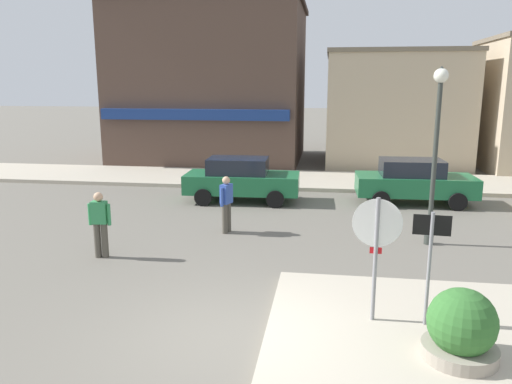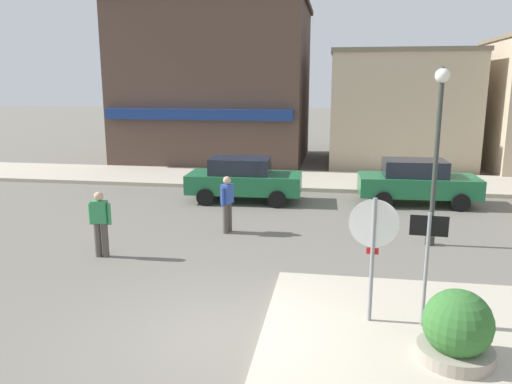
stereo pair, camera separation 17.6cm
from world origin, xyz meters
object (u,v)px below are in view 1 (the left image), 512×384
one_way_sign (430,258)px  planter (461,332)px  parked_car_nearest (241,179)px  stop_sign (376,243)px  pedestrian_crossing_far (100,223)px  lamp_post (437,131)px  pedestrian_crossing_near (226,203)px  parked_car_second (414,181)px

one_way_sign → planter: 1.32m
one_way_sign → planter: (0.31, -1.03, -0.77)m
planter → parked_car_nearest: size_ratio=0.30×
stop_sign → pedestrian_crossing_far: size_ratio=1.43×
planter → lamp_post: size_ratio=0.27×
lamp_post → parked_car_nearest: lamp_post is taller
pedestrian_crossing_near → planter: bearing=-52.4°
planter → pedestrian_crossing_far: bearing=152.9°
parked_car_second → planter: bearing=-95.2°
one_way_sign → parked_car_second: one_way_sign is taller
lamp_post → pedestrian_crossing_near: (-5.45, 0.24, -2.09)m
parked_car_second → pedestrian_crossing_near: bearing=-142.9°
planter → parked_car_second: bearing=84.8°
stop_sign → parked_car_nearest: (-3.88, 8.98, -0.71)m
planter → stop_sign: bearing=137.3°
parked_car_nearest → pedestrian_crossing_near: size_ratio=2.52×
stop_sign → pedestrian_crossing_far: stop_sign is taller
lamp_post → pedestrian_crossing_near: size_ratio=2.82×
lamp_post → pedestrian_crossing_near: 5.84m
stop_sign → pedestrian_crossing_far: bearing=156.6°
one_way_sign → pedestrian_crossing_near: size_ratio=1.30×
pedestrian_crossing_far → one_way_sign: bearing=-21.2°
pedestrian_crossing_far → parked_car_second: bearing=39.3°
stop_sign → parked_car_second: bearing=77.3°
parked_car_second → stop_sign: bearing=-102.7°
parked_car_second → pedestrian_crossing_near: (-5.75, -4.35, 0.06)m
planter → pedestrian_crossing_near: bearing=127.6°
parked_car_nearest → pedestrian_crossing_far: bearing=-110.2°
planter → parked_car_second: 10.61m
stop_sign → lamp_post: (1.83, 4.90, 1.44)m
one_way_sign → lamp_post: 5.30m
stop_sign → planter: 1.86m
parked_car_nearest → lamp_post: bearing=-35.6°
parked_car_nearest → pedestrian_crossing_near: pedestrian_crossing_near is taller
lamp_post → stop_sign: bearing=-110.5°
stop_sign → parked_car_nearest: stop_sign is taller
parked_car_nearest → pedestrian_crossing_far: size_ratio=2.52×
stop_sign → one_way_sign: stop_sign is taller
parked_car_nearest → parked_car_second: 6.03m
parked_car_nearest → parked_car_second: size_ratio=1.00×
parked_car_nearest → one_way_sign: bearing=-62.3°
lamp_post → parked_car_second: size_ratio=1.12×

